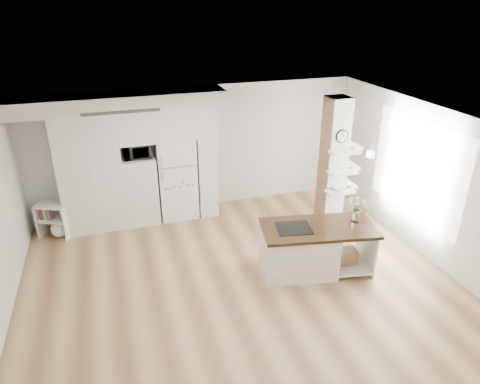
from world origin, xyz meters
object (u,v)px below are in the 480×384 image
object	(u,v)px
bookshelf	(56,223)
kitchen_island	(305,248)
refrigerator	(176,178)
floor_plant_a	(357,211)

from	to	relation	value
bookshelf	kitchen_island	bearing A→B (deg)	-7.42
refrigerator	floor_plant_a	world-z (taller)	refrigerator
refrigerator	kitchen_island	world-z (taller)	refrigerator
refrigerator	bookshelf	size ratio (longest dim) A/B	2.49
refrigerator	floor_plant_a	size ratio (longest dim) A/B	3.65
refrigerator	floor_plant_a	xyz separation A→B (m)	(3.52, -1.43, -0.64)
kitchen_island	bookshelf	world-z (taller)	kitchen_island
kitchen_island	bookshelf	size ratio (longest dim) A/B	2.89
bookshelf	floor_plant_a	bearing A→B (deg)	12.28
kitchen_island	bookshelf	bearing A→B (deg)	159.03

